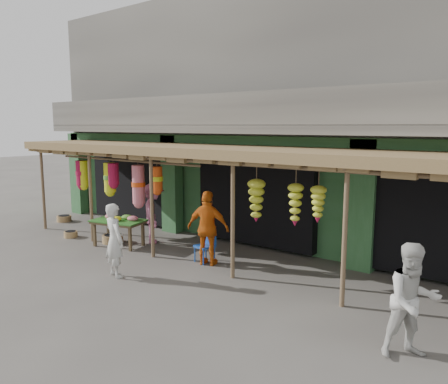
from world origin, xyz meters
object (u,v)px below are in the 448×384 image
Objects in this scene: person_right at (413,301)px; person_vendor at (208,228)px; blue_chair at (207,243)px; person_front at (115,240)px; flower_table at (119,221)px; person_shopper at (153,213)px.

person_right is 0.94× the size of person_vendor.
blue_chair is 2.27m from person_front.
person_right is at bearing -22.56° from flower_table.
person_shopper is (-2.34, 0.43, 0.38)m from blue_chair.
blue_chair is at bearing -60.04° from person_vendor.
person_right is 0.98× the size of person_shopper.
person_front is 2.84m from person_shopper.
blue_chair is 2.41m from person_shopper.
person_vendor is (-4.97, 1.46, 0.05)m from person_right.
flower_table is 0.94× the size of person_right.
flower_table is 2.51m from person_front.
person_right is (6.08, 0.40, 0.02)m from person_front.
flower_table is 1.89× the size of blue_chair.
blue_chair is at bearing -148.90° from person_shopper.
person_vendor is (2.99, 0.21, 0.20)m from flower_table.
person_shopper reaches higher than person_right.
person_right is 7.76m from person_shopper.
person_vendor is at bearing -151.85° from person_shopper.
person_shopper reaches higher than flower_table.
blue_chair is at bearing 119.13° from person_right.
person_shopper is (-2.51, 0.60, -0.04)m from person_vendor.
flower_table is at bearing -27.53° from person_front.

